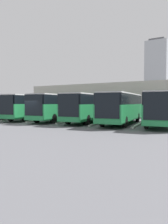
{
  "coord_description": "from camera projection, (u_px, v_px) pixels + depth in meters",
  "views": [
    {
      "loc": [
        -16.81,
        16.69,
        2.34
      ],
      "look_at": [
        -3.39,
        -5.44,
        1.18
      ],
      "focal_mm": 35.0,
      "sensor_mm": 36.0,
      "label": 1
    }
  ],
  "objects": [
    {
      "name": "curb_divider_3",
      "position": [
        39.0,
        120.0,
        27.16
      ],
      "size": [
        0.94,
        5.09,
        0.15
      ],
      "primitive_type": "cube",
      "rotation": [
        0.0,
        0.0,
        0.14
      ],
      "color": "#B2B2AD",
      "rests_on": "ground_plane"
    },
    {
      "name": "ground_plane",
      "position": [
        30.0,
        124.0,
        23.07
      ],
      "size": [
        600.0,
        600.0,
        0.0
      ],
      "primitive_type": "plane",
      "color": "#5B5B60"
    },
    {
      "name": "curb_divider_0",
      "position": [
        137.0,
        125.0,
        21.5
      ],
      "size": [
        0.94,
        5.09,
        0.15
      ],
      "primitive_type": "cube",
      "rotation": [
        0.0,
        0.0,
        0.14
      ],
      "color": "#B2B2AD",
      "rests_on": "ground_plane"
    },
    {
      "name": "bus_2",
      "position": [
        90.0,
        107.0,
        25.65
      ],
      "size": [
        3.98,
        11.16,
        3.27
      ],
      "rotation": [
        0.0,
        0.0,
        0.14
      ],
      "color": "#238447",
      "rests_on": "ground_plane"
    },
    {
      "name": "bus_5",
      "position": [
        15.0,
        106.0,
        31.58
      ],
      "size": [
        3.98,
        11.16,
        3.27
      ],
      "rotation": [
        0.0,
        0.0,
        0.14
      ],
      "color": "#238447",
      "rests_on": "ground_plane"
    },
    {
      "name": "bus_0",
      "position": [
        162.0,
        107.0,
        21.75
      ],
      "size": [
        3.98,
        11.16,
        3.27
      ],
      "rotation": [
        0.0,
        0.0,
        0.14
      ],
      "color": "#238447",
      "rests_on": "ground_plane"
    },
    {
      "name": "station_building",
      "position": [
        116.0,
        100.0,
        42.88
      ],
      "size": [
        31.33,
        16.12,
        5.62
      ],
      "color": "#A8A399",
      "rests_on": "ground_plane"
    },
    {
      "name": "bus_1",
      "position": [
        122.0,
        107.0,
        23.43
      ],
      "size": [
        3.98,
        11.16,
        3.27
      ],
      "rotation": [
        0.0,
        0.0,
        0.14
      ],
      "color": "#238447",
      "rests_on": "ground_plane"
    },
    {
      "name": "bus_3",
      "position": [
        60.0,
        106.0,
        27.4
      ],
      "size": [
        3.98,
        11.16,
        3.27
      ],
      "rotation": [
        0.0,
        0.0,
        0.14
      ],
      "color": "#238447",
      "rests_on": "ground_plane"
    },
    {
      "name": "office_tower",
      "position": [
        157.0,
        73.0,
        221.45
      ],
      "size": [
        21.1,
        21.1,
        65.53
      ],
      "color": "#ADB2B7",
      "rests_on": "ground_plane"
    },
    {
      "name": "curb_divider_4",
      "position": [
        15.0,
        119.0,
        29.1
      ],
      "size": [
        0.94,
        5.09,
        0.15
      ],
      "primitive_type": "cube",
      "rotation": [
        0.0,
        0.0,
        0.14
      ],
      "color": "#B2B2AD",
      "rests_on": "ground_plane"
    },
    {
      "name": "curb_divider_1",
      "position": [
        98.0,
        123.0,
        23.18
      ],
      "size": [
        0.94,
        5.09,
        0.15
      ],
      "primitive_type": "cube",
      "rotation": [
        0.0,
        0.0,
        0.14
      ],
      "color": "#B2B2AD",
      "rests_on": "ground_plane"
    },
    {
      "name": "bus_6",
      "position": [
        0.0,
        105.0,
        34.18
      ],
      "size": [
        3.98,
        11.16,
        3.27
      ],
      "rotation": [
        0.0,
        0.0,
        0.14
      ],
      "color": "#238447",
      "rests_on": "ground_plane"
    },
    {
      "name": "bus_4",
      "position": [
        35.0,
        106.0,
        29.34
      ],
      "size": [
        3.98,
        11.16,
        3.27
      ],
      "rotation": [
        0.0,
        0.0,
        0.14
      ],
      "color": "#238447",
      "rests_on": "ground_plane"
    },
    {
      "name": "curb_divider_2",
      "position": [
        68.0,
        122.0,
        25.4
      ],
      "size": [
        0.94,
        5.09,
        0.15
      ],
      "primitive_type": "cube",
      "rotation": [
        0.0,
        0.0,
        0.14
      ],
      "color": "#B2B2AD",
      "rests_on": "ground_plane"
    }
  ]
}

